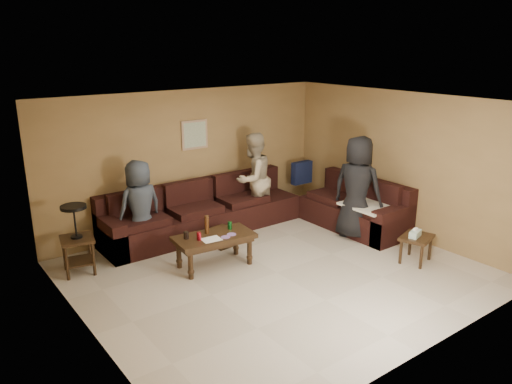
# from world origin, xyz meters

# --- Properties ---
(room) EXTENTS (5.60, 5.50, 2.50)m
(room) POSITION_xyz_m (0.00, 0.00, 1.66)
(room) COLOR beige
(room) RESTS_ON ground
(sectional_sofa) EXTENTS (4.65, 2.90, 0.97)m
(sectional_sofa) POSITION_xyz_m (0.81, 1.52, 0.33)
(sectional_sofa) COLOR black
(sectional_sofa) RESTS_ON ground
(coffee_table) EXTENTS (1.25, 0.71, 0.78)m
(coffee_table) POSITION_xyz_m (-0.61, 0.76, 0.42)
(coffee_table) COLOR #321F10
(coffee_table) RESTS_ON ground
(end_table_left) EXTENTS (0.54, 0.54, 1.05)m
(end_table_left) POSITION_xyz_m (-2.33, 1.75, 0.55)
(end_table_left) COLOR #321F10
(end_table_left) RESTS_ON ground
(side_table_right) EXTENTS (0.61, 0.55, 0.57)m
(side_table_right) POSITION_xyz_m (1.96, -0.98, 0.37)
(side_table_right) COLOR #321F10
(side_table_right) RESTS_ON ground
(waste_bin) EXTENTS (0.31, 0.31, 0.34)m
(waste_bin) POSITION_xyz_m (-0.11, 1.32, 0.17)
(waste_bin) COLOR #321F10
(waste_bin) RESTS_ON ground
(wall_art) EXTENTS (0.52, 0.04, 0.52)m
(wall_art) POSITION_xyz_m (0.10, 2.48, 1.70)
(wall_art) COLOR tan
(wall_art) RESTS_ON ground
(person_left) EXTENTS (0.79, 0.55, 1.52)m
(person_left) POSITION_xyz_m (-1.25, 1.93, 0.76)
(person_left) COLOR #333B47
(person_left) RESTS_ON ground
(person_middle) EXTENTS (0.96, 0.83, 1.71)m
(person_middle) POSITION_xyz_m (1.00, 1.94, 0.86)
(person_middle) COLOR tan
(person_middle) RESTS_ON ground
(person_right) EXTENTS (0.81, 1.01, 1.79)m
(person_right) POSITION_xyz_m (1.99, 0.29, 0.90)
(person_right) COLOR black
(person_right) RESTS_ON ground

